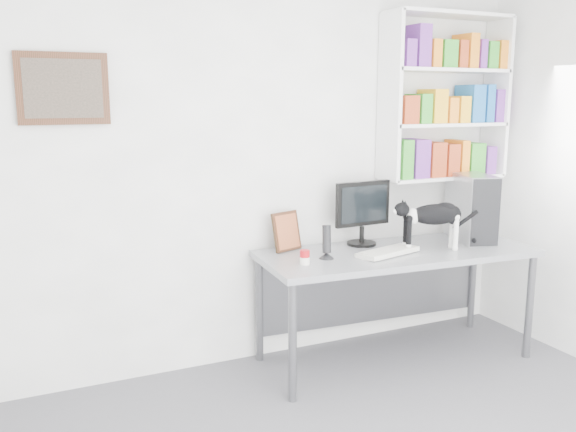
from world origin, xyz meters
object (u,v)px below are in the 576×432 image
at_px(pc_tower, 471,207).
at_px(cat, 433,226).
at_px(monitor, 362,213).
at_px(keyboard, 388,252).
at_px(speaker, 327,241).
at_px(soup_can, 305,257).
at_px(desk, 395,305).
at_px(bookshelf, 445,98).
at_px(leaning_print, 286,231).

relative_size(pc_tower, cat, 0.90).
height_order(monitor, keyboard, monitor).
height_order(speaker, cat, cat).
height_order(keyboard, cat, cat).
bearing_deg(speaker, soup_can, -139.37).
bearing_deg(pc_tower, monitor, -175.07).
height_order(monitor, speaker, monitor).
height_order(desk, soup_can, soup_can).
xyz_separation_m(bookshelf, cat, (-0.38, -0.40, -0.88)).
height_order(desk, pc_tower, pc_tower).
bearing_deg(soup_can, bookshelf, 15.45).
height_order(monitor, soup_can, monitor).
relative_size(monitor, keyboard, 1.03).
bearing_deg(cat, monitor, 153.39).
bearing_deg(soup_can, desk, 4.57).
relative_size(speaker, soup_can, 2.51).
bearing_deg(bookshelf, leaning_print, 179.65).
distance_m(monitor, cat, 0.50).
height_order(keyboard, soup_can, soup_can).
bearing_deg(keyboard, bookshelf, 12.81).
distance_m(pc_tower, leaning_print, 1.42).
bearing_deg(cat, soup_can, -165.92).
bearing_deg(pc_tower, bookshelf, 125.55).
xyz_separation_m(monitor, speaker, (-0.41, -0.23, -0.12)).
height_order(bookshelf, pc_tower, bookshelf).
distance_m(desk, cat, 0.62).
bearing_deg(bookshelf, cat, -133.32).
distance_m(desk, soup_can, 0.87).
relative_size(speaker, cat, 0.42).
height_order(pc_tower, cat, pc_tower).
relative_size(bookshelf, soup_can, 13.28).
bearing_deg(pc_tower, cat, -144.43).
distance_m(bookshelf, leaning_print, 1.59).
bearing_deg(cat, pc_tower, 34.05).
bearing_deg(monitor, pc_tower, -16.03).
bearing_deg(soup_can, monitor, 26.73).
height_order(bookshelf, cat, bookshelf).
bearing_deg(pc_tower, speaker, -160.28).
relative_size(keyboard, cat, 0.83).
distance_m(desk, leaning_print, 0.94).
relative_size(bookshelf, pc_tower, 2.51).
bearing_deg(leaning_print, desk, -43.09).
relative_size(desk, speaker, 8.24).
bearing_deg(desk, keyboard, -148.18).
height_order(speaker, leaning_print, leaning_print).
height_order(pc_tower, soup_can, pc_tower).
height_order(desk, monitor, monitor).
bearing_deg(leaning_print, keyboard, -52.44).
distance_m(soup_can, cat, 0.98).
distance_m(speaker, soup_can, 0.22).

